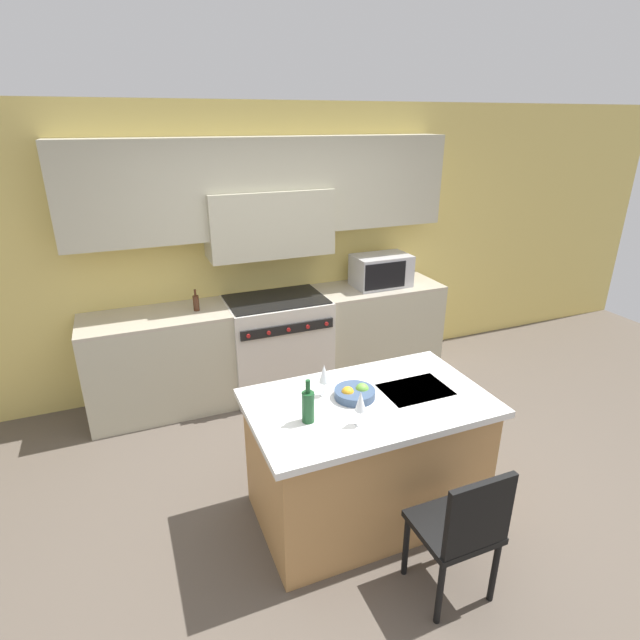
{
  "coord_description": "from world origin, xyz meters",
  "views": [
    {
      "loc": [
        -1.31,
        -2.53,
        2.54
      ],
      "look_at": [
        0.01,
        0.69,
        1.14
      ],
      "focal_mm": 28.0,
      "sensor_mm": 36.0,
      "label": 1
    }
  ],
  "objects_px": {
    "fruit_bowl": "(355,393)",
    "oil_bottle_on_counter": "(196,303)",
    "wine_glass_near": "(361,402)",
    "wine_bottle": "(308,406)",
    "wine_glass_far": "(324,374)",
    "microwave": "(381,271)",
    "range_stove": "(278,344)",
    "island_chair": "(462,528)"
  },
  "relations": [
    {
      "from": "island_chair",
      "to": "oil_bottle_on_counter",
      "type": "relative_size",
      "value": 4.49
    },
    {
      "from": "fruit_bowl",
      "to": "wine_glass_near",
      "type": "bearing_deg",
      "value": -110.48
    },
    {
      "from": "microwave",
      "to": "island_chair",
      "type": "relative_size",
      "value": 0.65
    },
    {
      "from": "microwave",
      "to": "oil_bottle_on_counter",
      "type": "distance_m",
      "value": 1.89
    },
    {
      "from": "wine_glass_far",
      "to": "fruit_bowl",
      "type": "height_order",
      "value": "wine_glass_far"
    },
    {
      "from": "oil_bottle_on_counter",
      "to": "wine_bottle",
      "type": "bearing_deg",
      "value": -80.71
    },
    {
      "from": "range_stove",
      "to": "wine_glass_far",
      "type": "xyz_separation_m",
      "value": [
        -0.22,
        -1.72,
        0.56
      ]
    },
    {
      "from": "range_stove",
      "to": "wine_bottle",
      "type": "height_order",
      "value": "wine_bottle"
    },
    {
      "from": "microwave",
      "to": "fruit_bowl",
      "type": "distance_m",
      "value": 2.2
    },
    {
      "from": "microwave",
      "to": "wine_bottle",
      "type": "xyz_separation_m",
      "value": [
        -1.56,
        -1.98,
        -0.11
      ]
    },
    {
      "from": "wine_glass_near",
      "to": "wine_glass_far",
      "type": "distance_m",
      "value": 0.39
    },
    {
      "from": "wine_glass_near",
      "to": "range_stove",
      "type": "bearing_deg",
      "value": 85.72
    },
    {
      "from": "island_chair",
      "to": "wine_bottle",
      "type": "xyz_separation_m",
      "value": [
        -0.6,
        0.73,
        0.48
      ]
    },
    {
      "from": "wine_glass_far",
      "to": "fruit_bowl",
      "type": "distance_m",
      "value": 0.23
    },
    {
      "from": "wine_bottle",
      "to": "wine_glass_far",
      "type": "distance_m",
      "value": 0.32
    },
    {
      "from": "oil_bottle_on_counter",
      "to": "fruit_bowl",
      "type": "bearing_deg",
      "value": -69.19
    },
    {
      "from": "wine_glass_near",
      "to": "fruit_bowl",
      "type": "xyz_separation_m",
      "value": [
        0.11,
        0.29,
        -0.12
      ]
    },
    {
      "from": "microwave",
      "to": "wine_bottle",
      "type": "height_order",
      "value": "microwave"
    },
    {
      "from": "wine_glass_far",
      "to": "oil_bottle_on_counter",
      "type": "distance_m",
      "value": 1.8
    },
    {
      "from": "fruit_bowl",
      "to": "range_stove",
      "type": "bearing_deg",
      "value": 88.39
    },
    {
      "from": "microwave",
      "to": "island_chair",
      "type": "height_order",
      "value": "microwave"
    },
    {
      "from": "island_chair",
      "to": "oil_bottle_on_counter",
      "type": "distance_m",
      "value": 2.89
    },
    {
      "from": "microwave",
      "to": "fruit_bowl",
      "type": "bearing_deg",
      "value": -122.89
    },
    {
      "from": "microwave",
      "to": "island_chair",
      "type": "xyz_separation_m",
      "value": [
        -0.96,
        -2.7,
        -0.59
      ]
    },
    {
      "from": "microwave",
      "to": "range_stove",
      "type": "bearing_deg",
      "value": -179.06
    },
    {
      "from": "island_chair",
      "to": "wine_bottle",
      "type": "bearing_deg",
      "value": 129.84
    },
    {
      "from": "fruit_bowl",
      "to": "oil_bottle_on_counter",
      "type": "bearing_deg",
      "value": 110.81
    },
    {
      "from": "wine_glass_near",
      "to": "island_chair",
      "type": "bearing_deg",
      "value": -59.66
    },
    {
      "from": "oil_bottle_on_counter",
      "to": "wine_glass_far",
      "type": "bearing_deg",
      "value": -73.14
    },
    {
      "from": "island_chair",
      "to": "fruit_bowl",
      "type": "xyz_separation_m",
      "value": [
        -0.23,
        0.86,
        0.41
      ]
    },
    {
      "from": "wine_bottle",
      "to": "microwave",
      "type": "bearing_deg",
      "value": 51.71
    },
    {
      "from": "wine_glass_near",
      "to": "microwave",
      "type": "bearing_deg",
      "value": 58.62
    },
    {
      "from": "wine_bottle",
      "to": "fruit_bowl",
      "type": "xyz_separation_m",
      "value": [
        0.37,
        0.14,
        -0.07
      ]
    },
    {
      "from": "microwave",
      "to": "wine_glass_near",
      "type": "height_order",
      "value": "microwave"
    },
    {
      "from": "wine_bottle",
      "to": "oil_bottle_on_counter",
      "type": "bearing_deg",
      "value": 99.29
    },
    {
      "from": "wine_glass_far",
      "to": "fruit_bowl",
      "type": "xyz_separation_m",
      "value": [
        0.17,
        -0.1,
        -0.12
      ]
    },
    {
      "from": "microwave",
      "to": "wine_glass_near",
      "type": "bearing_deg",
      "value": -121.38
    },
    {
      "from": "island_chair",
      "to": "wine_bottle",
      "type": "distance_m",
      "value": 1.06
    },
    {
      "from": "range_stove",
      "to": "fruit_bowl",
      "type": "height_order",
      "value": "fruit_bowl"
    },
    {
      "from": "wine_glass_far",
      "to": "range_stove",
      "type": "bearing_deg",
      "value": 82.62
    },
    {
      "from": "microwave",
      "to": "island_chair",
      "type": "bearing_deg",
      "value": -109.5
    },
    {
      "from": "wine_glass_near",
      "to": "wine_glass_far",
      "type": "bearing_deg",
      "value": 99.52
    }
  ]
}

